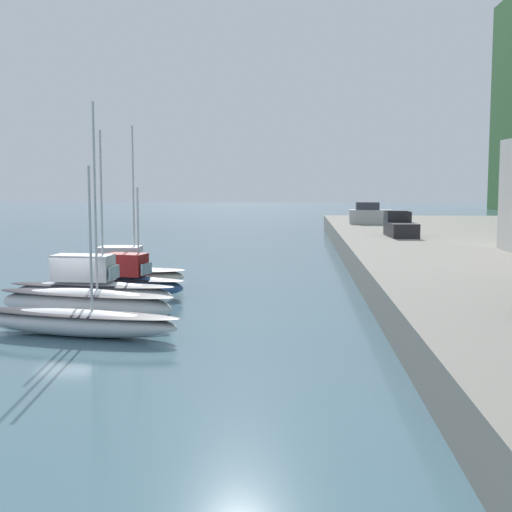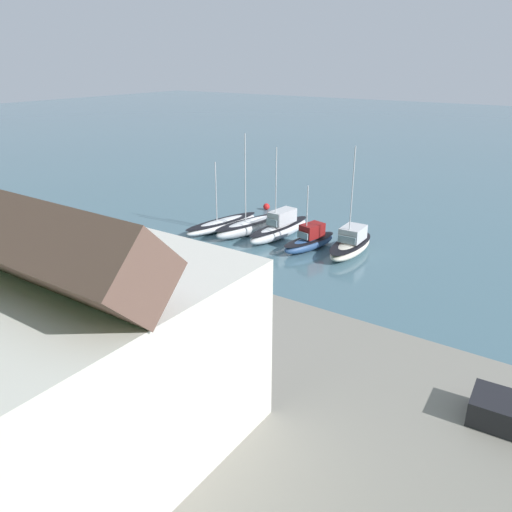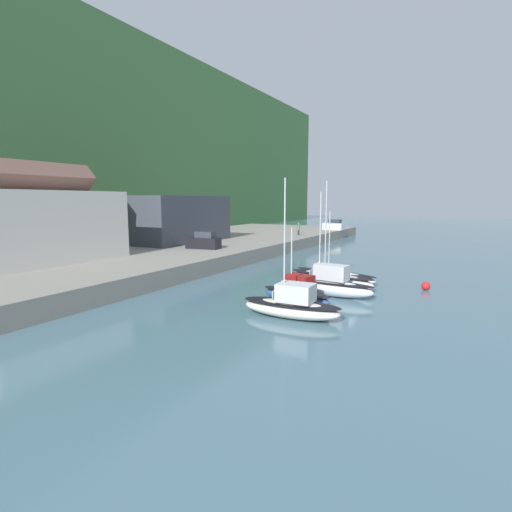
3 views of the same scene
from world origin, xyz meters
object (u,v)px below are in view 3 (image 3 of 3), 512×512
object	(u,v)px
moored_boat_0	(292,305)
mooring_buoy_0	(426,286)
moored_boat_4	(334,276)
parked_car_0	(204,241)
moored_boat_1	(296,293)
moored_boat_3	(330,279)
moored_boat_2	(326,284)
person_on_quay	(299,229)
parked_car_1	(334,225)

from	to	relation	value
moored_boat_0	mooring_buoy_0	bearing A→B (deg)	-29.50
moored_boat_4	parked_car_0	size ratio (longest dim) A/B	1.99
moored_boat_0	moored_boat_1	xyz separation A→B (m)	(3.35, 1.10, -0.03)
parked_car_0	mooring_buoy_0	bearing A→B (deg)	-105.95
moored_boat_3	parked_car_0	size ratio (longest dim) A/B	2.13
moored_boat_2	person_on_quay	bearing A→B (deg)	32.34
moored_boat_2	person_on_quay	xyz separation A→B (m)	(33.59, 16.55, 1.85)
moored_boat_1	moored_boat_3	xyz separation A→B (m)	(6.61, -0.47, -0.05)
moored_boat_1	parked_car_1	bearing A→B (deg)	28.57
moored_boat_0	moored_boat_4	world-z (taller)	moored_boat_0
moored_boat_3	mooring_buoy_0	xyz separation A→B (m)	(3.16, -7.53, -0.40)
moored_boat_1	moored_boat_4	size ratio (longest dim) A/B	0.71
moored_boat_4	person_on_quay	size ratio (longest dim) A/B	4.09
person_on_quay	moored_boat_3	bearing A→B (deg)	-152.56
moored_boat_2	mooring_buoy_0	xyz separation A→B (m)	(6.03, -6.93, -0.59)
moored_boat_1	person_on_quay	size ratio (longest dim) A/B	2.90
moored_boat_0	parked_car_0	distance (m)	25.70
moored_boat_4	person_on_quay	bearing A→B (deg)	40.92
moored_boat_2	parked_car_1	size ratio (longest dim) A/B	1.93
moored_boat_4	mooring_buoy_0	bearing A→B (deg)	-76.50
moored_boat_2	mooring_buoy_0	bearing A→B (deg)	-42.85
moored_boat_3	mooring_buoy_0	bearing A→B (deg)	-54.45
moored_boat_3	parked_car_0	world-z (taller)	moored_boat_3
moored_boat_2	mooring_buoy_0	distance (m)	9.21
moored_boat_2	moored_boat_4	distance (m)	5.95
moored_boat_2	moored_boat_3	bearing A→B (deg)	17.93
moored_boat_4	mooring_buoy_0	distance (m)	8.14
moored_boat_3	moored_boat_2	bearing A→B (deg)	-155.39
moored_boat_1	moored_boat_3	world-z (taller)	moored_boat_3
moored_boat_0	moored_boat_3	world-z (taller)	moored_boat_3
moored_boat_2	parked_car_1	bearing A→B (deg)	23.34
moored_boat_2	moored_boat_3	distance (m)	2.94
parked_car_0	person_on_quay	world-z (taller)	parked_car_0
moored_boat_4	parked_car_0	world-z (taller)	moored_boat_4
moored_boat_1	moored_boat_4	xyz separation A→B (m)	(9.55, 0.13, -0.24)
mooring_buoy_0	moored_boat_3	bearing A→B (deg)	112.77
moored_boat_3	moored_boat_4	xyz separation A→B (m)	(2.95, 0.60, -0.19)
person_on_quay	moored_boat_0	bearing A→B (deg)	-157.83
moored_boat_2	parked_car_0	size ratio (longest dim) A/B	1.91
moored_boat_4	mooring_buoy_0	world-z (taller)	moored_boat_4
person_on_quay	mooring_buoy_0	distance (m)	36.28
moored_boat_4	person_on_quay	xyz separation A→B (m)	(27.77, 15.35, 2.23)
moored_boat_0	mooring_buoy_0	world-z (taller)	moored_boat_0
parked_car_0	mooring_buoy_0	xyz separation A→B (m)	(-3.66, -26.29, -2.26)
moored_boat_1	moored_boat_3	distance (m)	6.62
moored_boat_1	mooring_buoy_0	size ratio (longest dim) A/B	8.55
moored_boat_1	mooring_buoy_0	world-z (taller)	moored_boat_1
moored_boat_0	moored_boat_2	distance (m)	7.09
moored_boat_2	parked_car_1	xyz separation A→B (m)	(48.20, 14.94, 1.67)
moored_boat_0	person_on_quay	bearing A→B (deg)	20.43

